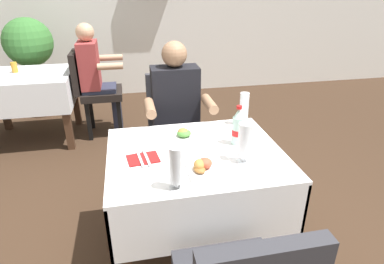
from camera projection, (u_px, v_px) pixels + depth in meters
ground_plane at (203, 243)px, 2.24m from camera, size 11.00×11.00×0.00m
main_dining_table at (195, 178)px, 1.93m from camera, size 1.00×0.83×0.76m
chair_far_diner_seat at (175, 127)px, 2.66m from camera, size 0.44×0.50×0.97m
seated_diner_far at (177, 114)px, 2.49m from camera, size 0.50×0.46×1.26m
plate_near_camera at (206, 167)px, 1.66m from camera, size 0.24×0.24×0.07m
plate_far_diner at (183, 135)px, 2.02m from camera, size 0.25×0.25×0.06m
beer_glass_left at (244, 143)px, 1.71m from camera, size 0.07×0.07×0.23m
beer_glass_middle at (176, 167)px, 1.48m from camera, size 0.07×0.07×0.22m
beer_glass_right at (244, 109)px, 2.17m from camera, size 0.07×0.07×0.22m
cola_bottle_primary at (238, 127)px, 1.91m from camera, size 0.07×0.07×0.24m
napkin_cutlery_set at (143, 158)px, 1.78m from camera, size 0.19×0.19×0.01m
background_dining_table at (28, 91)px, 3.49m from camera, size 0.95×0.82×0.76m
background_chair_right at (93, 88)px, 3.62m from camera, size 0.50×0.44×0.97m
background_patron at (96, 74)px, 3.56m from camera, size 0.46×0.50×1.26m
background_table_tumbler at (14, 67)px, 3.44m from camera, size 0.06×0.06×0.11m
potted_plant_corner at (30, 52)px, 4.06m from camera, size 0.60×0.60×1.26m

